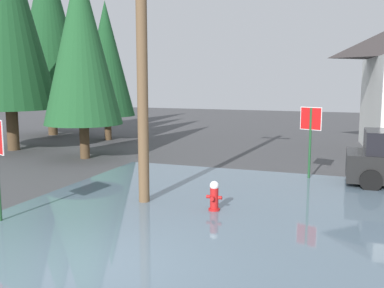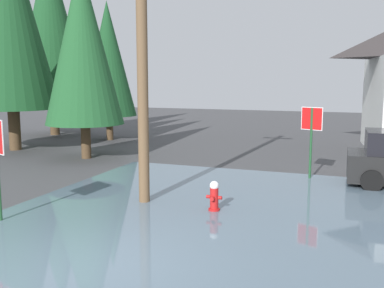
% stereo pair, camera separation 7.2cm
% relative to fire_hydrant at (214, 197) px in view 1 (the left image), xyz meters
% --- Properties ---
extents(ground_plane, '(80.00, 80.00, 0.10)m').
position_rel_fire_hydrant_xyz_m(ground_plane, '(-0.98, -3.96, -0.43)').
color(ground_plane, '#424244').
extents(flood_puddle, '(8.95, 12.99, 0.05)m').
position_rel_fire_hydrant_xyz_m(flood_puddle, '(-0.42, -1.39, -0.36)').
color(flood_puddle, slate).
rests_on(flood_puddle, ground).
extents(fire_hydrant, '(0.39, 0.34, 0.78)m').
position_rel_fire_hydrant_xyz_m(fire_hydrant, '(0.00, 0.00, 0.00)').
color(fire_hydrant, red).
rests_on(fire_hydrant, ground).
extents(utility_pole, '(1.60, 0.28, 8.85)m').
position_rel_fire_hydrant_xyz_m(utility_pole, '(-1.96, 0.13, 4.22)').
color(utility_pole, brown).
rests_on(utility_pole, ground).
extents(stop_sign_far, '(0.69, 0.28, 2.35)m').
position_rel_fire_hydrant_xyz_m(stop_sign_far, '(1.83, 4.51, 1.30)').
color(stop_sign_far, '#1E4C28').
rests_on(stop_sign_far, ground).
extents(pine_tree_tall_left, '(2.90, 2.90, 7.26)m').
position_rel_fire_hydrant_xyz_m(pine_tree_tall_left, '(-9.24, 10.61, 3.89)').
color(pine_tree_tall_left, '#4C3823').
rests_on(pine_tree_tall_left, ground).
extents(pine_tree_mid_left, '(4.28, 4.28, 10.69)m').
position_rel_fire_hydrant_xyz_m(pine_tree_mid_left, '(-13.42, 11.45, 5.91)').
color(pine_tree_mid_left, '#4C3823').
rests_on(pine_tree_mid_left, ground).
extents(pine_tree_short_left, '(4.22, 4.22, 10.56)m').
position_rel_fire_hydrant_xyz_m(pine_tree_short_left, '(-11.55, 6.11, 5.83)').
color(pine_tree_short_left, '#4C3823').
rests_on(pine_tree_short_left, ground).
extents(pine_tree_far_center, '(3.16, 3.16, 7.89)m').
position_rel_fire_hydrant_xyz_m(pine_tree_far_center, '(-7.22, 5.35, 4.26)').
color(pine_tree_far_center, '#4C3823').
rests_on(pine_tree_far_center, ground).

